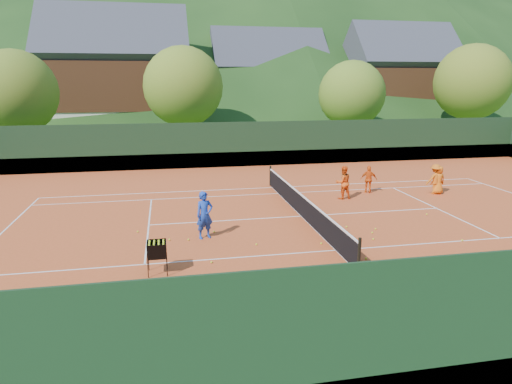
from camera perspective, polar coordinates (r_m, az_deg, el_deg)
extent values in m
plane|color=#2B551A|center=(19.69, 5.70, -3.08)|extent=(400.00, 400.00, 0.00)
cube|color=#B8461D|center=(19.69, 5.70, -3.05)|extent=(40.00, 24.00, 0.02)
imported|color=#1A3CA9|center=(16.78, -6.44, -2.88)|extent=(0.74, 0.60, 1.77)
imported|color=#F15715|center=(22.67, 10.83, 1.19)|extent=(0.86, 0.71, 1.64)
imported|color=#F05C15|center=(24.19, 13.91, 1.54)|extent=(0.90, 0.64, 1.41)
imported|color=orange|center=(25.04, 21.83, 1.41)|extent=(0.72, 0.48, 1.46)
imported|color=orange|center=(25.00, 21.48, 1.51)|extent=(1.06, 0.69, 1.54)
sphere|color=#D1F028|center=(16.97, -10.77, -5.87)|extent=(0.07, 0.07, 0.07)
sphere|color=#D1F028|center=(17.27, 14.45, -5.72)|extent=(0.07, 0.07, 0.07)
sphere|color=#D1F028|center=(18.44, 11.25, -4.28)|extent=(0.07, 0.07, 0.07)
sphere|color=#D1F028|center=(16.47, 8.16, -6.38)|extent=(0.07, 0.07, 0.07)
sphere|color=#D1F028|center=(14.02, 25.88, -11.41)|extent=(0.07, 0.07, 0.07)
sphere|color=#D1F028|center=(18.10, -14.57, -4.82)|extent=(0.07, 0.07, 0.07)
sphere|color=#D1F028|center=(21.08, 20.56, -2.62)|extent=(0.07, 0.07, 0.07)
sphere|color=#D1F028|center=(16.21, 0.05, -6.57)|extent=(0.07, 0.07, 0.07)
sphere|color=#D1F028|center=(17.97, 14.33, -4.94)|extent=(0.07, 0.07, 0.07)
sphere|color=#D1F028|center=(16.82, 26.97, -7.37)|extent=(0.07, 0.07, 0.07)
sphere|color=#D1F028|center=(15.13, 22.21, -9.17)|extent=(0.07, 0.07, 0.07)
sphere|color=#D1F028|center=(11.09, 0.36, -16.76)|extent=(0.07, 0.07, 0.07)
sphere|color=#D1F028|center=(14.41, 10.67, -9.50)|extent=(0.07, 0.07, 0.07)
sphere|color=#D1F028|center=(18.44, 14.71, -4.48)|extent=(0.07, 0.07, 0.07)
sphere|color=#D1F028|center=(17.59, -5.27, -4.96)|extent=(0.07, 0.07, 0.07)
sphere|color=#D1F028|center=(14.77, -5.58, -8.72)|extent=(0.07, 0.07, 0.07)
sphere|color=#D1F028|center=(16.85, -8.45, -5.91)|extent=(0.07, 0.07, 0.07)
sphere|color=#D1F028|center=(18.22, 24.38, -5.52)|extent=(0.07, 0.07, 0.07)
sphere|color=#D1F028|center=(10.88, -19.29, -18.30)|extent=(0.07, 0.07, 0.07)
sphere|color=#D1F028|center=(12.66, 20.65, -13.63)|extent=(0.07, 0.07, 0.07)
sphere|color=#D1F028|center=(11.44, -21.32, -16.78)|extent=(0.07, 0.07, 0.07)
sphere|color=#D1F028|center=(15.40, 13.59, -8.09)|extent=(0.07, 0.07, 0.07)
sphere|color=#D1F028|center=(12.74, 21.43, -13.51)|extent=(0.07, 0.07, 0.07)
cube|color=white|center=(19.93, -29.26, -4.56)|extent=(0.06, 10.97, 0.00)
cube|color=white|center=(14.83, 11.87, -9.00)|extent=(23.77, 0.06, 0.00)
cube|color=white|center=(24.80, 2.06, 0.57)|extent=(23.77, 0.06, 0.00)
cube|color=silver|center=(16.00, 9.97, -7.18)|extent=(23.77, 0.06, 0.00)
cube|color=silver|center=(23.51, 2.82, -0.18)|extent=(23.77, 0.06, 0.00)
cube|color=white|center=(18.91, -13.26, -4.04)|extent=(0.06, 8.23, 0.00)
cube|color=white|center=(22.35, 21.63, -1.90)|extent=(0.06, 8.23, 0.00)
cube|color=white|center=(19.68, 5.70, -3.02)|extent=(12.80, 0.06, 0.00)
cube|color=white|center=(19.68, 5.70, -3.02)|extent=(0.06, 10.97, 0.00)
cube|color=black|center=(19.56, 5.73, -1.76)|extent=(0.03, 11.97, 0.90)
cube|color=white|center=(19.44, 5.77, -0.43)|extent=(0.05, 11.97, 0.06)
cylinder|color=black|center=(14.20, 12.77, -7.71)|extent=(0.10, 0.10, 1.10)
cylinder|color=black|center=(25.16, 1.81, 2.04)|extent=(0.10, 0.10, 1.10)
cube|color=black|center=(30.81, -0.69, 6.01)|extent=(40.00, 0.05, 3.00)
cube|color=#195728|center=(30.96, -0.68, 4.18)|extent=(40.40, 0.05, 1.00)
cube|color=black|center=(9.18, 28.81, -15.10)|extent=(40.00, 0.05, 3.00)
cube|color=#1A5B27|center=(9.68, 28.09, -20.33)|extent=(40.40, 0.05, 1.00)
cylinder|color=black|center=(13.96, -13.35, -9.35)|extent=(0.02, 0.02, 0.55)
cylinder|color=black|center=(13.95, -11.06, -9.25)|extent=(0.02, 0.02, 0.55)
cylinder|color=black|center=(14.47, -13.28, -8.50)|extent=(0.02, 0.02, 0.55)
cylinder|color=black|center=(14.45, -11.08, -8.41)|extent=(0.02, 0.02, 0.55)
cube|color=black|center=(14.10, -12.25, -7.84)|extent=(0.55, 0.55, 0.02)
cube|color=black|center=(13.77, -12.31, -7.39)|extent=(0.55, 0.02, 0.45)
cube|color=black|center=(14.28, -12.28, -6.60)|extent=(0.55, 0.02, 0.45)
cube|color=black|center=(14.03, -13.43, -7.03)|extent=(0.02, 0.55, 0.45)
cube|color=black|center=(14.02, -11.17, -6.94)|extent=(0.02, 0.55, 0.45)
sphere|color=#CCE526|center=(13.77, -13.21, -6.58)|extent=(0.07, 0.07, 0.07)
sphere|color=#CCE526|center=(13.90, -13.19, -6.38)|extent=(0.07, 0.07, 0.07)
sphere|color=#CCE526|center=(14.03, -13.17, -6.19)|extent=(0.07, 0.07, 0.07)
sphere|color=#CCE526|center=(14.16, -13.16, -6.01)|extent=(0.07, 0.07, 0.07)
sphere|color=#CCE526|center=(13.77, -12.64, -6.55)|extent=(0.07, 0.07, 0.07)
sphere|color=#CCE526|center=(13.90, -12.62, -6.36)|extent=(0.07, 0.07, 0.07)
sphere|color=#CCE526|center=(14.02, -12.61, -6.17)|extent=(0.07, 0.07, 0.07)
sphere|color=#CCE526|center=(14.15, -12.60, -5.98)|extent=(0.07, 0.07, 0.07)
sphere|color=#CCE526|center=(13.76, -12.06, -6.53)|extent=(0.07, 0.07, 0.07)
sphere|color=#CCE526|center=(13.89, -12.06, -6.34)|extent=(0.07, 0.07, 0.07)
sphere|color=#CCE526|center=(14.02, -12.05, -6.15)|extent=(0.07, 0.07, 0.07)
sphere|color=#CCE526|center=(14.15, -12.05, -5.96)|extent=(0.07, 0.07, 0.07)
sphere|color=#CCE526|center=(13.76, -11.49, -6.50)|extent=(0.07, 0.07, 0.07)
sphere|color=#CCE526|center=(13.89, -11.49, -6.31)|extent=(0.07, 0.07, 0.07)
sphere|color=#CCE526|center=(14.02, -11.49, -6.12)|extent=(0.07, 0.07, 0.07)
sphere|color=#CCE526|center=(14.15, -11.49, -5.93)|extent=(0.07, 0.07, 0.07)
cube|color=beige|center=(48.41, -16.56, 8.20)|extent=(12.00, 9.00, 2.88)
cube|color=#381C0F|center=(48.23, -16.87, 12.55)|extent=(12.24, 9.18, 4.48)
cube|color=#3D3D45|center=(48.28, -17.11, 15.91)|extent=(13.80, 9.93, 9.93)
cube|color=beige|center=(53.47, 1.38, 9.04)|extent=(11.00, 8.00, 2.52)
cube|color=#381F0F|center=(53.29, 1.40, 12.50)|extent=(11.22, 8.16, 3.92)
cube|color=#3C3C44|center=(53.30, 1.41, 15.25)|extent=(12.65, 8.82, 8.82)
cube|color=beige|center=(54.56, 17.01, 8.64)|extent=(10.00, 8.00, 2.70)
cube|color=#391D0F|center=(54.39, 17.27, 12.26)|extent=(10.20, 8.16, 4.20)
cube|color=#3F3F46|center=(54.42, 17.48, 15.10)|extent=(11.50, 8.82, 8.82)
cylinder|color=#3C2618|center=(37.76, -27.29, 5.67)|extent=(0.36, 0.36, 2.70)
sphere|color=#486D1D|center=(37.51, -27.89, 10.99)|extent=(6.00, 6.00, 6.00)
cylinder|color=#412A1A|center=(38.28, -8.84, 7.26)|extent=(0.36, 0.36, 2.88)
sphere|color=#4D741F|center=(38.05, -9.06, 12.89)|extent=(6.40, 6.40, 6.40)
cylinder|color=#3D2918|center=(40.39, 11.65, 7.22)|extent=(0.36, 0.36, 2.52)
sphere|color=#46751F|center=(40.16, 11.88, 11.88)|extent=(5.60, 5.60, 5.60)
cylinder|color=#422C1A|center=(47.13, 24.90, 7.47)|extent=(0.36, 0.36, 3.06)
sphere|color=#4F701E|center=(46.94, 25.40, 12.31)|extent=(6.80, 6.80, 6.80)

